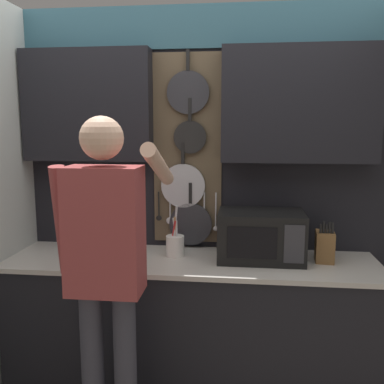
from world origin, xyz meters
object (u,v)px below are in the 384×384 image
microwave (261,236)px  knife_block (325,246)px  person (106,255)px  utensil_crock (175,244)px

microwave → knife_block: size_ratio=2.03×
knife_block → microwave: bearing=-179.9°
person → utensil_crock: bearing=66.0°
microwave → person: size_ratio=0.30×
utensil_crock → person: 0.66m
microwave → knife_block: 0.40m
microwave → utensil_crock: bearing=179.8°
person → microwave: bearing=36.2°
microwave → person: (-0.81, -0.59, 0.03)m
utensil_crock → person: person is taller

